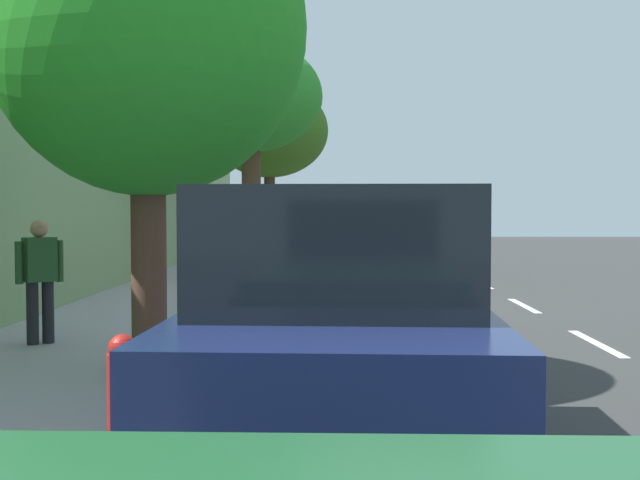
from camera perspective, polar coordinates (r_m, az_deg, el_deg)
The scene contains 15 objects.
ground at distance 15.32m, azimuth 3.00°, elevation -4.65°, with size 70.82×70.82×0.00m, color #323232.
sidewalk at distance 15.58m, azimuth -10.05°, elevation -4.34°, with size 3.61×44.26×0.12m, color #A99AA5.
curb_edge at distance 15.34m, azimuth -3.11°, elevation -4.41°, with size 0.16×44.26×0.12m, color gray.
lane_stripe_centre at distance 15.76m, azimuth 14.20°, elevation -4.51°, with size 0.14×44.20×0.01m.
lane_stripe_bike_edge at distance 15.31m, azimuth 2.41°, elevation -4.64°, with size 0.12×44.26×0.01m, color white.
building_facade at distance 16.00m, azimuth -17.36°, elevation 3.46°, with size 0.50×44.26×4.41m, color #82A169.
parked_suv_black_nearest at distance 14.54m, azimuth 0.39°, elevation -0.97°, with size 2.07×4.75×1.99m.
parked_suv_dark_blue_second at distance 5.89m, azimuth 1.49°, elevation -5.87°, with size 2.12×4.77×1.99m.
bicycle_at_curb at distance 19.03m, azimuth -0.92°, elevation -2.14°, with size 1.73×0.49×0.76m.
cyclist_with_backpack at distance 19.45m, azimuth -1.54°, elevation 0.11°, with size 0.43×0.62×1.80m.
street_tree_near_cyclist at distance 25.52m, azimuth -3.59°, elevation 7.68°, with size 3.69×3.69×5.61m.
street_tree_mid_block at distance 19.91m, azimuth -4.90°, elevation 9.89°, with size 3.48×3.48×5.76m.
street_tree_far_end at distance 9.08m, azimuth -12.13°, elevation 14.37°, with size 3.42×3.42×5.47m.
pedestrian_on_phone at distance 10.85m, azimuth -19.18°, elevation -2.31°, with size 0.49×0.44×1.58m.
fire_hydrant at distance 6.02m, azimuth -13.76°, elevation -10.38°, with size 0.22×0.22×0.84m.
Camera 1 is at (0.56, 15.19, 1.87)m, focal length 45.31 mm.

